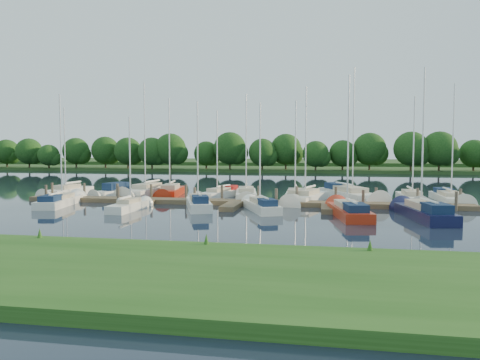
% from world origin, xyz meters
% --- Properties ---
extents(ground, '(260.00, 260.00, 0.00)m').
position_xyz_m(ground, '(0.00, 0.00, 0.00)').
color(ground, black).
rests_on(ground, ground).
extents(near_bank, '(90.00, 10.00, 0.50)m').
position_xyz_m(near_bank, '(0.00, -16.00, 0.25)').
color(near_bank, '#204C15').
rests_on(near_bank, ground).
extents(dock, '(40.00, 6.00, 0.40)m').
position_xyz_m(dock, '(0.00, 7.31, 0.20)').
color(dock, '#4B3A2A').
rests_on(dock, ground).
extents(mooring_pilings, '(38.24, 2.84, 2.00)m').
position_xyz_m(mooring_pilings, '(0.00, 8.43, 0.60)').
color(mooring_pilings, '#473D33').
rests_on(mooring_pilings, ground).
extents(far_shore, '(180.00, 30.00, 0.60)m').
position_xyz_m(far_shore, '(0.00, 75.00, 0.30)').
color(far_shore, '#243E18').
rests_on(far_shore, ground).
extents(distant_hill, '(220.00, 40.00, 1.40)m').
position_xyz_m(distant_hill, '(0.00, 100.00, 0.70)').
color(distant_hill, '#315625').
rests_on(distant_hill, ground).
extents(treeline, '(146.40, 10.05, 8.30)m').
position_xyz_m(treeline, '(-3.66, 62.42, 4.15)').
color(treeline, '#38281C').
rests_on(treeline, ground).
extents(sailboat_n_0, '(2.42, 7.55, 9.72)m').
position_xyz_m(sailboat_n_0, '(-19.34, 12.64, 0.28)').
color(sailboat_n_0, white).
rests_on(sailboat_n_0, ground).
extents(motorboat, '(3.07, 5.83, 1.77)m').
position_xyz_m(motorboat, '(-14.01, 12.77, 0.36)').
color(motorboat, white).
rests_on(motorboat, ground).
extents(sailboat_n_2, '(3.07, 9.80, 12.37)m').
position_xyz_m(sailboat_n_2, '(-11.14, 14.44, 0.28)').
color(sailboat_n_2, white).
rests_on(sailboat_n_2, ground).
extents(sailboat_n_3, '(2.92, 8.30, 10.64)m').
position_xyz_m(sailboat_n_3, '(-8.31, 13.96, 0.29)').
color(sailboat_n_3, '#B02610').
rests_on(sailboat_n_3, ground).
extents(sailboat_n_4, '(3.58, 7.14, 9.15)m').
position_xyz_m(sailboat_n_4, '(-2.93, 13.50, 0.31)').
color(sailboat_n_4, white).
rests_on(sailboat_n_4, ground).
extents(sailboat_n_5, '(3.18, 8.46, 10.72)m').
position_xyz_m(sailboat_n_5, '(-0.03, 12.80, 0.28)').
color(sailboat_n_5, white).
rests_on(sailboat_n_5, ground).
extents(sailboat_n_6, '(2.00, 7.68, 9.92)m').
position_xyz_m(sailboat_n_6, '(4.89, 11.79, 0.28)').
color(sailboat_n_6, white).
rests_on(sailboat_n_6, ground).
extents(sailboat_n_7, '(4.00, 8.73, 11.12)m').
position_xyz_m(sailboat_n_7, '(5.97, 10.91, 0.28)').
color(sailboat_n_7, white).
rests_on(sailboat_n_7, ground).
extents(sailboat_n_8, '(5.98, 10.28, 13.26)m').
position_xyz_m(sailboat_n_8, '(10.13, 14.31, 0.34)').
color(sailboat_n_8, white).
rests_on(sailboat_n_8, ground).
extents(sailboat_n_9, '(1.89, 7.84, 10.15)m').
position_xyz_m(sailboat_n_9, '(15.56, 12.10, 0.28)').
color(sailboat_n_9, white).
rests_on(sailboat_n_9, ground).
extents(sailboat_n_10, '(2.17, 8.99, 11.32)m').
position_xyz_m(sailboat_n_10, '(19.25, 13.57, 0.30)').
color(sailboat_n_10, white).
rests_on(sailboat_n_10, ground).
extents(sailboat_s_0, '(3.06, 8.08, 10.12)m').
position_xyz_m(sailboat_s_0, '(-15.25, 4.60, 0.31)').
color(sailboat_s_0, white).
rests_on(sailboat_s_0, ground).
extents(sailboat_s_1, '(1.61, 6.07, 7.89)m').
position_xyz_m(sailboat_s_1, '(-7.94, 2.62, 0.27)').
color(sailboat_s_1, white).
rests_on(sailboat_s_1, ground).
extents(sailboat_s_2, '(3.66, 7.13, 9.35)m').
position_xyz_m(sailboat_s_2, '(-2.67, 4.51, 0.34)').
color(sailboat_s_2, white).
rests_on(sailboat_s_2, ground).
extents(sailboat_s_3, '(3.84, 6.94, 9.07)m').
position_xyz_m(sailboat_s_3, '(2.64, 4.20, 0.32)').
color(sailboat_s_3, white).
rests_on(sailboat_s_3, ground).
extents(sailboat_s_4, '(3.18, 8.61, 10.84)m').
position_xyz_m(sailboat_s_4, '(9.41, 2.43, 0.32)').
color(sailboat_s_4, '#B02610').
rests_on(sailboat_s_4, ground).
extents(sailboat_s_5, '(3.21, 8.85, 11.28)m').
position_xyz_m(sailboat_s_5, '(14.63, 2.16, 0.34)').
color(sailboat_s_5, '#101337').
rests_on(sailboat_s_5, ground).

